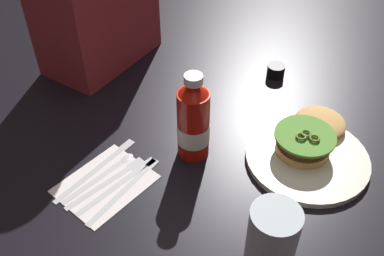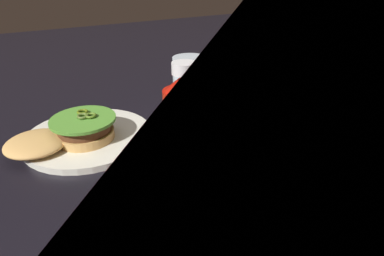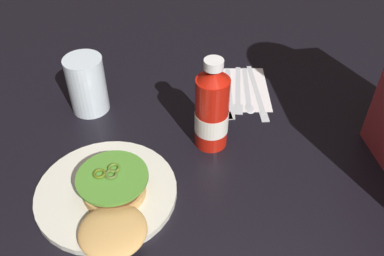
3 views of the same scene
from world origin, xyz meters
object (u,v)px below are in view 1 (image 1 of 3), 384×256
at_px(water_glass, 272,239).
at_px(butter_knife, 122,181).
at_px(ketchup_bottle, 193,122).
at_px(steak_knife, 101,164).
at_px(fork_utensil, 113,178).
at_px(spoon_utensil, 109,170).
at_px(table_knife, 128,185).
at_px(condiment_cup, 276,71).
at_px(dinner_plate, 307,158).
at_px(burger_sandwich, 310,135).
at_px(napkin, 105,184).

bearing_deg(water_glass, butter_knife, 89.98).
relative_size(ketchup_bottle, steak_knife, 0.91).
bearing_deg(fork_utensil, spoon_utensil, 58.66).
distance_m(table_knife, fork_utensil, 0.04).
height_order(condiment_cup, table_knife, condiment_cup).
bearing_deg(condiment_cup, dinner_plate, -142.27).
relative_size(burger_sandwich, butter_knife, 1.05).
distance_m(condiment_cup, steak_knife, 0.53).
relative_size(dinner_plate, steak_knife, 1.17).
bearing_deg(butter_knife, dinner_plate, -47.57).
bearing_deg(table_knife, dinner_plate, -45.52).
xyz_separation_m(napkin, butter_knife, (0.02, -0.03, 0.00)).
bearing_deg(table_knife, burger_sandwich, -39.61).
distance_m(burger_sandwich, napkin, 0.45).
relative_size(ketchup_bottle, fork_utensil, 1.07).
height_order(water_glass, condiment_cup, water_glass).
bearing_deg(spoon_utensil, table_knife, -100.16).
bearing_deg(butter_knife, fork_utensil, 101.00).
xyz_separation_m(table_knife, fork_utensil, (-0.00, 0.04, 0.00)).
bearing_deg(table_knife, water_glass, -89.60).
bearing_deg(fork_utensil, ketchup_bottle, -31.23).
bearing_deg(table_knife, ketchup_bottle, -19.77).
bearing_deg(ketchup_bottle, napkin, 150.47).
xyz_separation_m(dinner_plate, table_knife, (-0.27, 0.27, -0.00)).
xyz_separation_m(dinner_plate, napkin, (-0.29, 0.32, -0.01)).
bearing_deg(condiment_cup, burger_sandwich, -139.22).
bearing_deg(spoon_utensil, condiment_cup, -15.88).
height_order(fork_utensil, spoon_utensil, same).
bearing_deg(steak_knife, fork_utensil, -107.90).
height_order(napkin, spoon_utensil, spoon_utensil).
bearing_deg(dinner_plate, napkin, 132.34).
height_order(condiment_cup, steak_knife, condiment_cup).
bearing_deg(spoon_utensil, burger_sandwich, -46.64).
xyz_separation_m(burger_sandwich, spoon_utensil, (-0.30, 0.32, -0.03)).
bearing_deg(burger_sandwich, ketchup_bottle, 127.72).
bearing_deg(spoon_utensil, dinner_plate, -52.36).
xyz_separation_m(dinner_plate, steak_knife, (-0.26, 0.36, -0.00)).
bearing_deg(napkin, table_knife, -64.91).
xyz_separation_m(condiment_cup, napkin, (-0.54, 0.13, -0.01)).
height_order(dinner_plate, steak_knife, dinner_plate).
bearing_deg(condiment_cup, spoon_utensil, 164.12).
distance_m(dinner_plate, butter_knife, 0.40).
relative_size(water_glass, spoon_utensil, 0.72).
height_order(burger_sandwich, fork_utensil, burger_sandwich).
xyz_separation_m(condiment_cup, steak_knife, (-0.50, 0.17, -0.01)).
bearing_deg(spoon_utensil, fork_utensil, -121.34).
distance_m(dinner_plate, water_glass, 0.28).
xyz_separation_m(burger_sandwich, fork_utensil, (-0.31, 0.30, -0.03)).
relative_size(burger_sandwich, napkin, 1.20).
distance_m(water_glass, napkin, 0.36).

